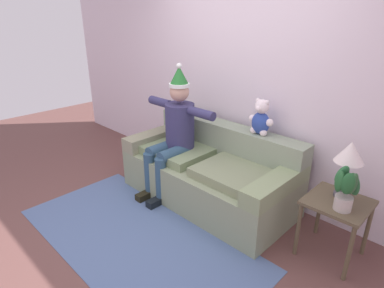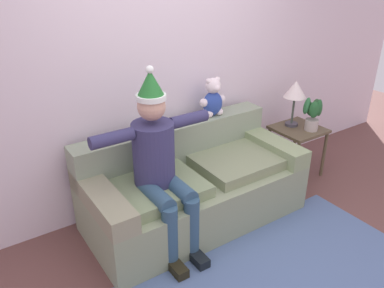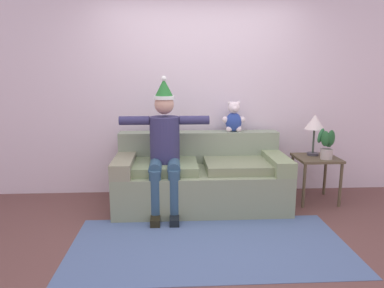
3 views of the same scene
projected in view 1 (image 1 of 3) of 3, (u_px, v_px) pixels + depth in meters
The scene contains 9 objects.
ground_plane at pixel (142, 235), 3.18m from camera, with size 10.00×10.00×0.00m, color brown.
back_wall at pixel (243, 77), 3.69m from camera, with size 7.00×0.10×2.70m, color silver.
couch at pixel (210, 172), 3.71m from camera, with size 1.99×0.93×0.84m.
person_seated at pixel (174, 130), 3.71m from camera, with size 1.02×0.77×1.53m.
teddy_bear at pixel (261, 119), 3.36m from camera, with size 0.29×0.17×0.38m.
side_table at pixel (337, 210), 2.76m from camera, with size 0.50×0.49×0.56m.
table_lamp at pixel (350, 155), 2.65m from camera, with size 0.24×0.24×0.51m.
potted_plant at pixel (346, 188), 2.54m from camera, with size 0.25×0.24×0.38m.
area_rug at pixel (137, 238), 3.14m from camera, with size 2.55×1.26×0.01m, color slate.
Camera 1 is at (2.17, -1.50, 2.04)m, focal length 30.09 mm.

